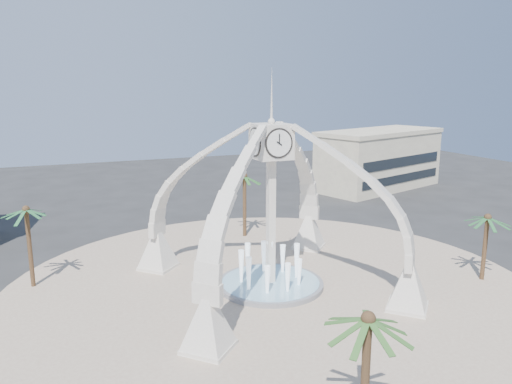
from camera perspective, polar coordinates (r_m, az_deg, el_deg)
name	(u,v)px	position (r m, az deg, el deg)	size (l,w,h in m)	color
ground	(270,287)	(38.52, 1.66, -10.76)	(140.00, 140.00, 0.00)	#282828
plaza	(270,286)	(38.51, 1.66, -10.71)	(40.00, 40.00, 0.06)	#BEAA8D
clock_tower	(271,204)	(36.50, 1.72, -1.32)	(17.94, 17.94, 16.30)	silver
fountain	(270,283)	(38.41, 1.66, -10.36)	(8.00, 8.00, 3.62)	gray
building_ne	(379,159)	(75.79, 13.90, 3.67)	(21.87, 14.17, 8.60)	beige
palm_east	(488,218)	(42.10, 24.96, -2.74)	(3.63, 3.63, 5.75)	brown
palm_west	(26,211)	(40.33, -24.80, -1.96)	(4.21, 4.21, 6.70)	brown
palm_north	(244,177)	(49.26, -1.33, 1.72)	(5.06, 5.06, 6.91)	brown
palm_south	(368,321)	(21.16, 12.70, -14.16)	(4.97, 4.97, 6.52)	brown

